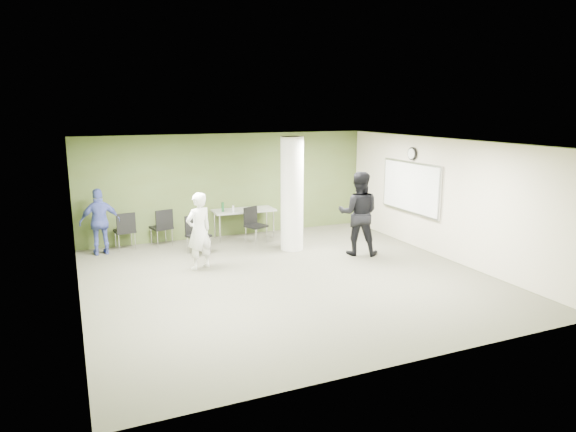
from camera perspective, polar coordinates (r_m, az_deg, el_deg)
name	(u,v)px	position (r m, az deg, el deg)	size (l,w,h in m)	color
floor	(287,278)	(10.76, -0.14, -6.90)	(8.00, 8.00, 0.00)	#504F3F
ceiling	(287,143)	(10.20, -0.15, 8.14)	(8.00, 8.00, 0.00)	white
wall_back	(229,185)	(14.10, -6.57, 3.41)	(8.00, 0.02, 2.80)	#4B5729
wall_left	(74,231)	(9.59, -22.70, -1.52)	(0.02, 8.00, 2.80)	#4B5729
wall_right_cream	(444,199)	(12.49, 16.98, 1.86)	(0.02, 8.00, 2.80)	beige
column	(292,194)	(12.59, 0.45, 2.46)	(0.56, 0.56, 2.80)	silver
whiteboard	(410,187)	(13.35, 13.44, 3.12)	(0.05, 2.30, 1.30)	silver
wall_clock	(412,154)	(13.26, 13.62, 6.75)	(0.06, 0.32, 0.32)	black
folding_table	(243,211)	(13.86, -4.99, 0.51)	(1.68, 0.78, 1.04)	#999993
wastebasket	(202,239)	(13.41, -9.51, -2.51)	(0.29, 0.29, 0.33)	#4C4C4C
chair_back_left	(125,228)	(13.30, -17.63, -1.29)	(0.53, 0.53, 0.96)	black
chair_back_right	(163,225)	(13.41, -13.77, -0.93)	(0.58, 0.58, 0.96)	black
chair_table_left	(196,232)	(12.56, -10.16, -1.72)	(0.62, 0.62, 0.94)	black
chair_table_right	(254,222)	(13.41, -3.82, -0.68)	(0.61, 0.61, 0.94)	black
woman_white	(199,231)	(11.32, -9.87, -1.65)	(0.62, 0.41, 1.70)	white
man_black	(359,213)	(12.33, 7.84, 0.28)	(0.98, 0.76, 2.01)	black
man_blue	(100,222)	(13.05, -20.15, -0.61)	(0.94, 0.39, 1.61)	#4450A9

